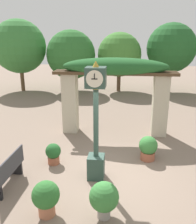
{
  "coord_description": "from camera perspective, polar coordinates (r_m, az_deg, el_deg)",
  "views": [
    {
      "loc": [
        0.38,
        -6.06,
        3.8
      ],
      "look_at": [
        -0.34,
        0.34,
        1.81
      ],
      "focal_mm": 38.0,
      "sensor_mm": 36.0,
      "label": 1
    }
  ],
  "objects": [
    {
      "name": "park_bench",
      "position": [
        6.91,
        -21.0,
        -13.21
      ],
      "size": [
        0.42,
        1.46,
        0.89
      ],
      "rotation": [
        0.0,
        0.0,
        -1.57
      ],
      "color": "#38383D",
      "rests_on": "ground"
    },
    {
      "name": "pedestal_clock",
      "position": [
        6.33,
        -0.5,
        -2.93
      ],
      "size": [
        0.51,
        0.56,
        3.28
      ],
      "color": "#2D473D",
      "rests_on": "ground"
    },
    {
      "name": "potted_plant_far_right",
      "position": [
        7.94,
        11.96,
        -8.36
      ],
      "size": [
        0.6,
        0.6,
        0.8
      ],
      "color": "#9E563D",
      "rests_on": "ground"
    },
    {
      "name": "ground_plane",
      "position": [
        7.16,
        2.47,
        -14.84
      ],
      "size": [
        60.0,
        60.0,
        0.0
      ],
      "primitive_type": "plane",
      "color": "#7F6B5B"
    },
    {
      "name": "tree_line",
      "position": [
        17.52,
        2.67,
        14.25
      ],
      "size": [
        18.55,
        4.36,
        5.19
      ],
      "color": "brown",
      "rests_on": "ground"
    },
    {
      "name": "potted_plant_near_right",
      "position": [
        5.47,
        1.46,
        -19.96
      ],
      "size": [
        0.66,
        0.66,
        0.86
      ],
      "color": "gray",
      "rests_on": "ground"
    },
    {
      "name": "potted_plant_near_left",
      "position": [
        7.68,
        -10.71,
        -9.68
      ],
      "size": [
        0.48,
        0.48,
        0.67
      ],
      "color": "#9E563D",
      "rests_on": "ground"
    },
    {
      "name": "pergola",
      "position": [
        9.48,
        4.04,
        7.88
      ],
      "size": [
        4.85,
        1.19,
        3.11
      ],
      "color": "#BCB299",
      "rests_on": "ground"
    },
    {
      "name": "potted_plant_far_left",
      "position": [
        5.66,
        -12.42,
        -19.32
      ],
      "size": [
        0.62,
        0.62,
        0.83
      ],
      "color": "#B26B4C",
      "rests_on": "ground"
    }
  ]
}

